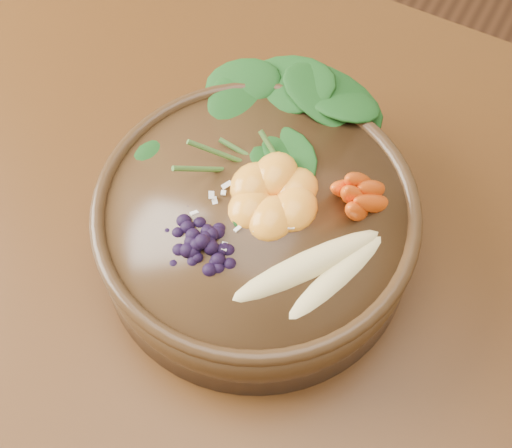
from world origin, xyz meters
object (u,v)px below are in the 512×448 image
(dining_table, at_px, (189,296))
(blueberry_pile, at_px, (201,234))
(banana_halves, at_px, (323,263))
(kale_heap, at_px, (277,126))
(mandarin_cluster, at_px, (274,187))
(carrot_cluster, at_px, (368,174))
(stoneware_bowl, at_px, (256,229))

(dining_table, bearing_deg, blueberry_pile, -22.26)
(banana_halves, bearing_deg, kale_heap, 156.45)
(banana_halves, xyz_separation_m, blueberry_pile, (-0.10, -0.03, 0.01))
(dining_table, distance_m, banana_halves, 0.24)
(dining_table, relative_size, mandarin_cluster, 16.48)
(blueberry_pile, bearing_deg, carrot_cluster, 46.90)
(carrot_cluster, height_order, mandarin_cluster, carrot_cluster)
(dining_table, xyz_separation_m, carrot_cluster, (0.15, 0.10, 0.22))
(stoneware_bowl, height_order, carrot_cluster, carrot_cluster)
(kale_heap, bearing_deg, carrot_cluster, -13.03)
(dining_table, distance_m, stoneware_bowl, 0.15)
(kale_heap, bearing_deg, banana_halves, -47.09)
(dining_table, xyz_separation_m, kale_heap, (0.04, 0.12, 0.20))
(mandarin_cluster, bearing_deg, blueberry_pile, -112.81)
(stoneware_bowl, height_order, banana_halves, banana_halves)
(dining_table, height_order, stoneware_bowl, stoneware_bowl)
(stoneware_bowl, xyz_separation_m, kale_heap, (-0.02, 0.08, 0.06))
(stoneware_bowl, bearing_deg, kale_heap, 103.32)
(stoneware_bowl, xyz_separation_m, mandarin_cluster, (0.01, 0.02, 0.06))
(mandarin_cluster, bearing_deg, dining_table, -140.50)
(dining_table, height_order, mandarin_cluster, mandarin_cluster)
(kale_heap, distance_m, mandarin_cluster, 0.07)
(banana_halves, bearing_deg, mandarin_cluster, 170.25)
(kale_heap, bearing_deg, mandarin_cluster, -65.33)
(kale_heap, height_order, carrot_cluster, carrot_cluster)
(stoneware_bowl, relative_size, blueberry_pile, 2.16)
(dining_table, xyz_separation_m, mandarin_cluster, (0.07, 0.06, 0.19))
(stoneware_bowl, bearing_deg, dining_table, -145.59)
(carrot_cluster, height_order, blueberry_pile, carrot_cluster)
(carrot_cluster, relative_size, mandarin_cluster, 0.87)
(kale_heap, xyz_separation_m, banana_halves, (0.10, -0.11, -0.01))
(dining_table, bearing_deg, kale_heap, 69.70)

